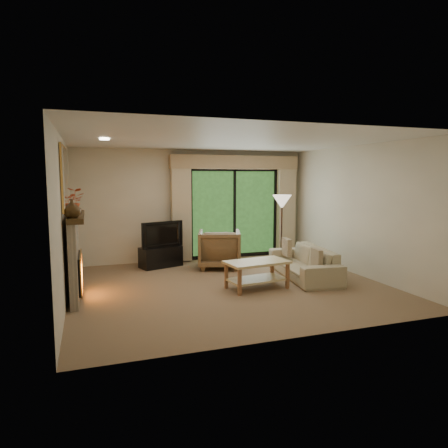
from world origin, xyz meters
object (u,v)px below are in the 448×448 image
object	(u,v)px
armchair	(219,249)
sofa	(304,262)
coffee_table	(257,275)
media_console	(161,257)

from	to	relation	value
armchair	sofa	distance (m)	1.87
coffee_table	armchair	bearing A→B (deg)	86.31
armchair	sofa	world-z (taller)	armchair
media_console	armchair	xyz separation A→B (m)	(1.20, -0.49, 0.19)
media_console	coffee_table	xyz separation A→B (m)	(1.31, -2.26, 0.02)
sofa	coffee_table	distance (m)	1.28
armchair	coffee_table	xyz separation A→B (m)	(0.12, -1.77, -0.17)
media_console	sofa	size ratio (longest dim) A/B	0.44
sofa	armchair	bearing A→B (deg)	-127.27
media_console	sofa	xyz separation A→B (m)	(2.52, -1.81, 0.07)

